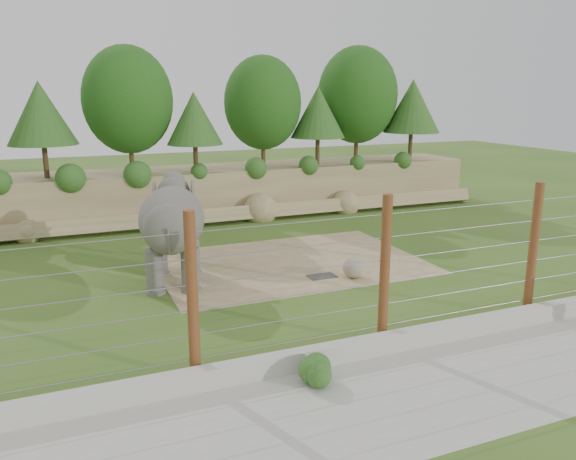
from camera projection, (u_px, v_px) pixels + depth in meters
name	position (u px, v px, depth m)	size (l,w,h in m)	color
ground	(311.00, 289.00, 18.90)	(90.00, 90.00, 0.00)	#385D1F
back_embankment	(221.00, 140.00, 29.54)	(30.00, 5.52, 8.77)	#836D4E
dirt_patch	(290.00, 263.00, 21.77)	(10.00, 7.00, 0.02)	#917F56
drain_grate	(322.00, 276.00, 20.12)	(1.00, 0.60, 0.03)	#262628
elephant	(173.00, 234.00, 19.06)	(1.88, 4.38, 3.55)	#56524C
stone_ball	(353.00, 268.00, 19.92)	(0.74, 0.74, 0.74)	gray
retaining_wall	(392.00, 342.00, 14.35)	(26.00, 0.35, 0.50)	#ACAA9F
walkway	(441.00, 387.00, 12.62)	(26.00, 4.00, 0.01)	#ACAA9F
barrier_fence	(385.00, 271.00, 14.38)	(20.26, 0.26, 4.00)	brown
walkway_shrub	(316.00, 370.00, 12.67)	(0.72, 0.72, 0.72)	#22521E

